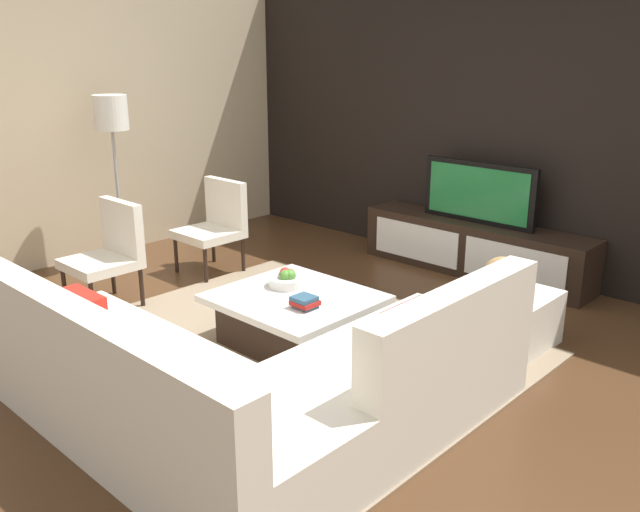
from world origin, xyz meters
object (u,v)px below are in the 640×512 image
at_px(sectional_couch, 247,384).
at_px(book_stack, 305,302).
at_px(fruit_bowl, 287,279).
at_px(television, 479,193).
at_px(coffee_table, 295,318).
at_px(decorative_ball, 501,275).
at_px(ottoman, 498,318).
at_px(accent_chair_near, 110,248).
at_px(accent_chair_far, 216,221).
at_px(media_console, 475,248).
at_px(floor_lamp, 112,124).

bearing_deg(sectional_couch, book_stack, 114.93).
bearing_deg(fruit_bowl, television, 82.72).
bearing_deg(coffee_table, decorative_ball, 44.05).
bearing_deg(television, ottoman, -53.11).
relative_size(sectional_couch, decorative_ball, 9.59).
xyz_separation_m(accent_chair_near, ottoman, (2.73, 1.51, -0.29)).
bearing_deg(sectional_couch, accent_chair_far, 144.87).
height_order(media_console, decorative_ball, decorative_ball).
bearing_deg(floor_lamp, accent_chair_far, 36.54).
relative_size(fruit_bowl, decorative_ball, 1.07).
height_order(accent_chair_near, decorative_ball, accent_chair_near).
distance_m(sectional_couch, accent_chair_near, 2.36).
xyz_separation_m(coffee_table, accent_chair_far, (-1.76, 0.68, 0.29)).
bearing_deg(accent_chair_near, fruit_bowl, 15.88).
distance_m(ottoman, book_stack, 1.43).
bearing_deg(media_console, accent_chair_near, -122.57).
xyz_separation_m(television, accent_chair_far, (-1.86, -1.61, -0.30)).
relative_size(television, accent_chair_far, 1.31).
bearing_deg(media_console, book_stack, -87.20).
xyz_separation_m(accent_chair_near, fruit_bowl, (1.50, 0.58, -0.05)).
distance_m(media_console, ottoman, 1.59).
xyz_separation_m(ottoman, decorative_ball, (0.00, 0.00, 0.33)).
bearing_deg(decorative_ball, sectional_couch, -102.14).
bearing_deg(fruit_bowl, coffee_table, -28.87).
height_order(sectional_couch, coffee_table, sectional_couch).
height_order(media_console, coffee_table, media_console).
bearing_deg(accent_chair_far, television, 32.70).
height_order(television, coffee_table, television).
distance_m(sectional_couch, ottoman, 2.06).
relative_size(accent_chair_near, accent_chair_far, 1.00).
relative_size(accent_chair_near, fruit_bowl, 3.11).
bearing_deg(sectional_couch, ottoman, 77.86).
xyz_separation_m(media_console, television, (-0.00, 0.00, 0.53)).
bearing_deg(accent_chair_far, accent_chair_near, -94.26).
distance_m(media_console, coffee_table, 2.30).
distance_m(television, fruit_bowl, 2.24).
distance_m(coffee_table, fruit_bowl, 0.31).
xyz_separation_m(coffee_table, ottoman, (1.06, 1.02, -0.00)).
height_order(floor_lamp, decorative_ball, floor_lamp).
relative_size(accent_chair_far, decorative_ball, 3.34).
height_order(floor_lamp, ottoman, floor_lamp).
relative_size(floor_lamp, accent_chair_far, 1.90).
bearing_deg(ottoman, coffee_table, -135.95).
distance_m(television, accent_chair_near, 3.31).
distance_m(accent_chair_near, book_stack, 1.93).
height_order(coffee_table, accent_chair_near, accent_chair_near).
distance_m(ottoman, accent_chair_far, 2.85).
bearing_deg(fruit_bowl, book_stack, -28.93).
relative_size(coffee_table, book_stack, 6.57).
bearing_deg(sectional_couch, fruit_bowl, 126.36).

